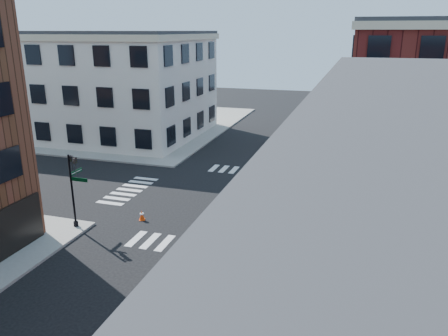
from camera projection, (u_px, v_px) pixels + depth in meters
ground at (219, 200)px, 30.46m from camera, size 120.00×120.00×0.00m
sidewalk_nw at (113, 123)px, 55.49m from camera, size 30.00×30.00×0.15m
building_nw at (101, 85)px, 48.74m from camera, size 22.00×16.00×11.00m
tree_near at (341, 133)px, 36.46m from camera, size 2.69×2.69×4.49m
tree_far at (344, 122)px, 42.01m from camera, size 2.43×2.43×4.07m
signal_pole at (74, 183)px, 25.42m from camera, size 1.29×1.24×4.60m
box_truck at (424, 217)px, 22.42m from camera, size 9.24×2.94×4.16m
traffic_cone at (142, 215)px, 27.24m from camera, size 0.47×0.47×0.65m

